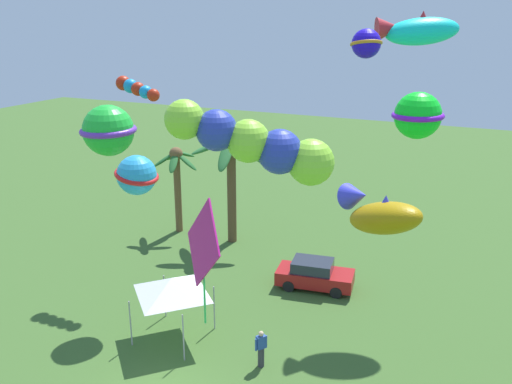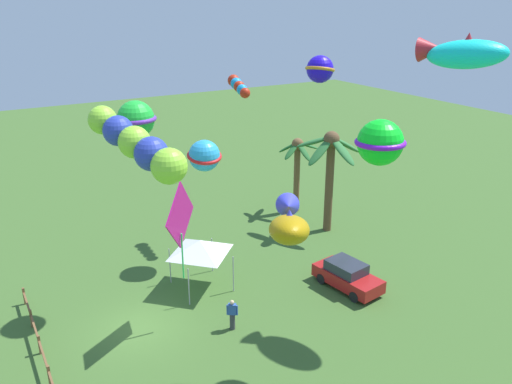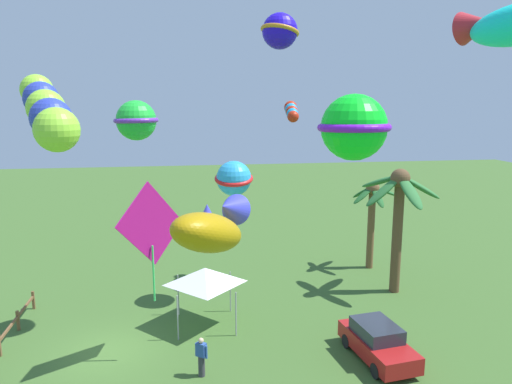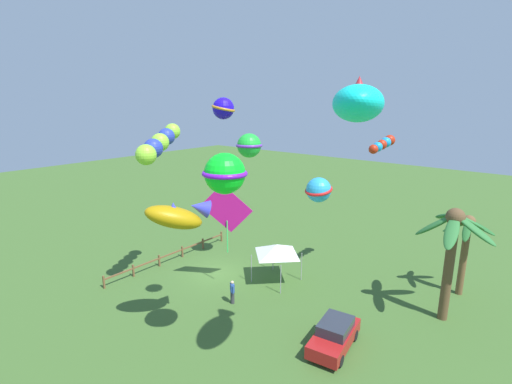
# 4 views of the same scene
# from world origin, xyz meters

# --- Properties ---
(ground_plane) EXTENTS (120.00, 120.00, 0.00)m
(ground_plane) POSITION_xyz_m (0.00, 0.00, 0.00)
(ground_plane) COLOR #3D6028
(palm_tree_0) EXTENTS (2.87, 3.18, 5.61)m
(palm_tree_0) POSITION_xyz_m (-8.40, 15.06, 4.01)
(palm_tree_0) COLOR brown
(palm_tree_0) RESTS_ON ground
(palm_tree_1) EXTENTS (4.37, 4.40, 6.97)m
(palm_tree_1) POSITION_xyz_m (-4.51, 14.95, 5.13)
(palm_tree_1) COLOR brown
(palm_tree_1) RESTS_ON ground
(parked_car_0) EXTENTS (4.10, 2.23, 1.51)m
(parked_car_0) POSITION_xyz_m (2.18, 11.15, 0.75)
(parked_car_0) COLOR #A51919
(parked_car_0) RESTS_ON ground
(spectator_0) EXTENTS (0.41, 0.47, 1.59)m
(spectator_0) POSITION_xyz_m (2.36, 3.91, 0.81)
(spectator_0) COLOR #38383D
(spectator_0) RESTS_ON ground
(festival_tent) EXTENTS (2.86, 2.86, 2.85)m
(festival_tent) POSITION_xyz_m (-1.96, 4.29, 2.47)
(festival_tent) COLOR #9E9EA3
(festival_tent) RESTS_ON ground
(kite_tube_0) EXTENTS (4.19, 2.43, 2.27)m
(kite_tube_0) POSITION_xyz_m (4.16, -0.53, 10.23)
(kite_tube_0) COLOR #99E836
(kite_ball_1) EXTENTS (2.47, 2.47, 1.79)m
(kite_ball_1) POSITION_xyz_m (7.03, 8.00, 9.82)
(kite_ball_1) COLOR #0DEB22
(kite_ball_2) EXTENTS (2.24, 2.24, 1.80)m
(kite_ball_2) POSITION_xyz_m (-4.65, 5.96, 6.62)
(kite_ball_2) COLOR #2BA4E8
(kite_tube_3) EXTENTS (2.71, 1.00, 1.14)m
(kite_tube_3) POSITION_xyz_m (-6.98, 9.48, 9.96)
(kite_tube_3) COLOR red
(kite_diamond_4) EXTENTS (2.68, 2.44, 4.95)m
(kite_diamond_4) POSITION_xyz_m (0.89, 2.13, 5.70)
(kite_diamond_4) COLOR #CE168A
(kite_fish_5) EXTENTS (3.68, 2.97, 1.99)m
(kite_fish_5) POSITION_xyz_m (6.62, 4.15, 7.07)
(kite_fish_5) COLOR #B3870B
(kite_ball_6) EXTENTS (1.57, 1.57, 1.02)m
(kite_ball_6) POSITION_xyz_m (5.29, 6.30, 12.49)
(kite_ball_6) COLOR #200DD7
(kite_ball_8) EXTENTS (2.72, 2.73, 1.76)m
(kite_ball_8) POSITION_xyz_m (-2.29, 1.44, 9.68)
(kite_ball_8) COLOR green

